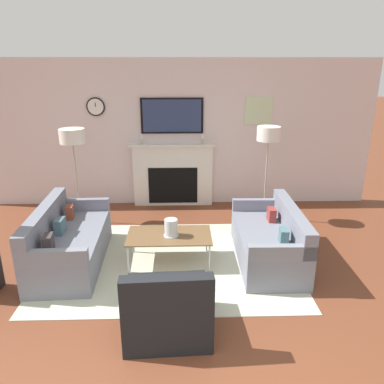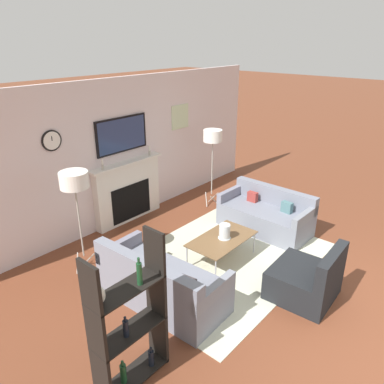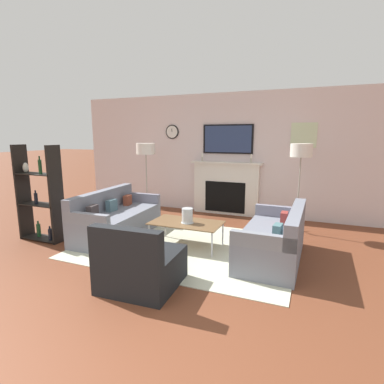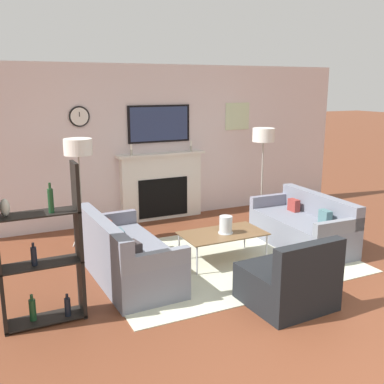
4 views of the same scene
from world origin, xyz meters
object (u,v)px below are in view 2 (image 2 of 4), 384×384
Objects in this scene: couch_right at (266,216)px; hurricane_candle at (225,232)px; floor_lamp_left at (74,181)px; armchair at (306,280)px; shelf_unit at (129,322)px; floor_lamp_right at (213,137)px; coffee_table at (222,239)px; couch_left at (161,284)px.

couch_right is 1.37m from hurricane_candle.
couch_right is 3.50m from floor_lamp_left.
couch_right is at bearing 46.43° from armchair.
armchair is 0.55× the size of shelf_unit.
hurricane_candle is 0.15× the size of shelf_unit.
armchair is 1.42m from hurricane_candle.
floor_lamp_right is (1.57, 1.47, 0.97)m from hurricane_candle.
couch_right is 1.88× the size of armchair.
shelf_unit is at bearing -166.02° from hurricane_candle.
coffee_table is 0.69× the size of floor_lamp_right.
shelf_unit is at bearing 162.23° from armchair.
couch_right is 3.89m from shelf_unit.
floor_lamp_left is (-1.58, 1.45, 1.08)m from coffee_table.
floor_lamp_left reaches higher than armchair.
couch_left is 1.99m from armchair.
shelf_unit reaches higher than armchair.
floor_lamp_left is at bearing 67.94° from shelf_unit.
floor_lamp_left is (-0.22, 1.45, 1.17)m from couch_left.
floor_lamp_left is 3.18m from floor_lamp_right.
hurricane_candle is (0.01, 1.40, 0.25)m from armchair.
floor_lamp_right is at bearing 26.01° from couch_left.
couch_left is at bearing -179.97° from couch_right.
shelf_unit is at bearing -170.44° from couch_right.
shelf_unit is at bearing -165.31° from coffee_table.
hurricane_candle is at bearing -1.17° from couch_left.
shelf_unit is (-2.45, 0.79, 0.49)m from armchair.
couch_left is 7.57× the size of hurricane_candle.
armchair is at bearing -89.13° from coffee_table.
hurricane_candle is (1.39, -0.03, 0.22)m from couch_left.
floor_lamp_right reaches higher than armchair.
coffee_table is 0.70× the size of floor_lamp_left.
armchair is 3.50m from floor_lamp_right.
floor_lamp_right is (3.18, 0.00, 0.02)m from floor_lamp_left.
couch_left is at bearing 178.83° from hurricane_candle.
shelf_unit is (-3.81, -0.64, 0.47)m from couch_right.
couch_right is at bearing 9.56° from shelf_unit.
floor_lamp_right reaches higher than couch_right.
couch_right is at bearing 0.19° from coffee_table.
couch_left reaches higher than coffee_table.
armchair is 0.54× the size of floor_lamp_right.
coffee_table is (1.36, -0.00, 0.09)m from couch_left.
couch_left is 1.11× the size of shelf_unit.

